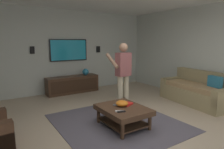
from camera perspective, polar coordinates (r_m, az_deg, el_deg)
ground_plane at (r=3.99m, az=5.86°, el=-15.30°), size 8.37×8.37×0.00m
wall_back_tv at (r=6.75m, az=-13.22°, el=6.58°), size 0.10×6.21×2.70m
wall_side_window at (r=6.04m, az=29.41°, el=5.29°), size 7.18×0.10×2.70m
area_rug at (r=4.20m, az=1.53°, el=-13.82°), size 2.50×2.33×0.01m
couch at (r=5.86m, az=23.43°, el=-4.59°), size 1.98×1.07×0.87m
coffee_table at (r=3.94m, az=3.23°, el=-10.91°), size 1.00×0.80×0.40m
media_console at (r=6.60m, az=-11.37°, el=-2.85°), size 0.45×1.70×0.55m
tv at (r=6.68m, az=-12.46°, el=6.95°), size 0.05×1.26×0.71m
person_standing at (r=4.96m, az=3.17°, el=0.96°), size 0.55×0.56×1.64m
bowl at (r=3.96m, az=2.92°, el=-8.38°), size 0.25×0.25×0.11m
remote_white at (r=3.65m, az=2.16°, el=-10.64°), size 0.12×0.15×0.02m
remote_black at (r=3.64m, az=2.76°, el=-10.72°), size 0.08×0.16×0.02m
remote_grey at (r=4.00m, az=1.34°, el=-8.81°), size 0.12×0.15×0.02m
book at (r=4.05m, az=4.39°, el=-8.54°), size 0.22×0.26×0.04m
vase_round at (r=6.69m, az=-7.72°, el=0.77°), size 0.22×0.22×0.22m
wall_speaker_left at (r=7.16m, az=-4.03°, el=7.33°), size 0.06×0.12×0.22m
wall_speaker_right at (r=6.38m, az=-22.19°, el=6.61°), size 0.06×0.12×0.22m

